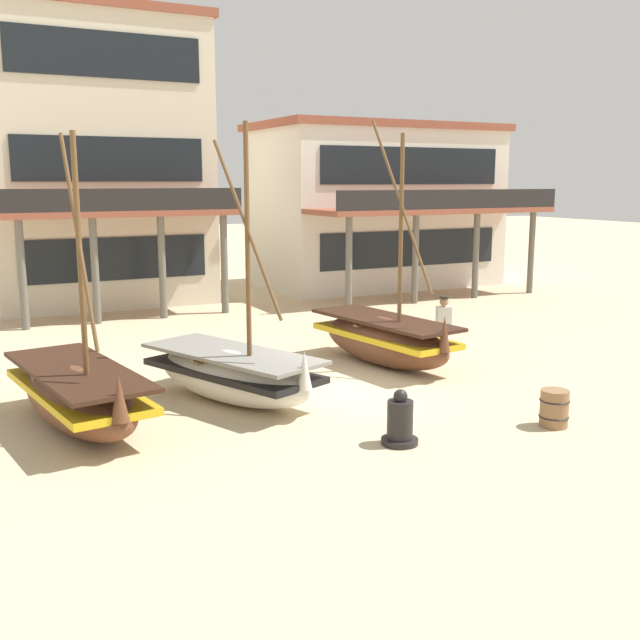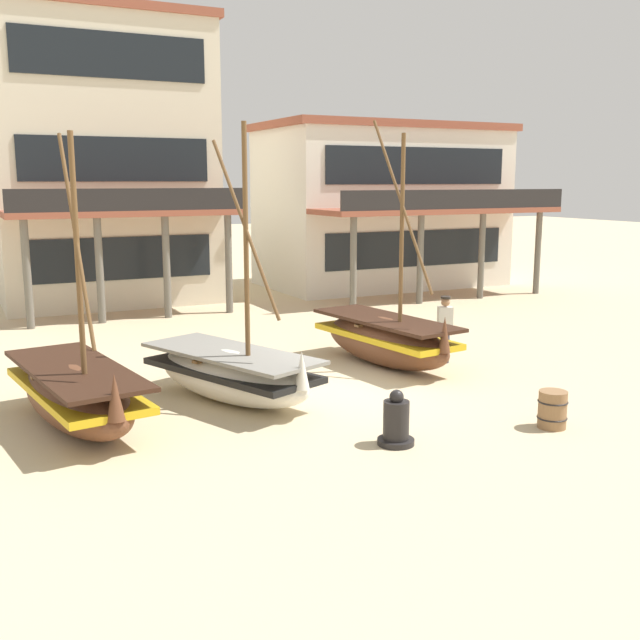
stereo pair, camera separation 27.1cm
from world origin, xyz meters
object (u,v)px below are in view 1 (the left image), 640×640
Objects in this scene: wooden_barrel at (554,408)px; harbor_building_main at (96,162)px; fishing_boat_centre_large at (79,395)px; harbor_building_annex at (375,205)px; fishing_boat_near_left at (385,338)px; fishing_boat_far_right at (233,373)px; fisherman_by_hull at (443,330)px; capstan_winch at (400,422)px.

wooden_barrel is 0.07× the size of harbor_building_main.
fishing_boat_centre_large is 8.81m from wooden_barrel.
harbor_building_annex is (11.62, -0.63, -1.75)m from harbor_building_main.
fishing_boat_near_left is 1.06× the size of fishing_boat_far_right.
wooden_barrel is (7.84, -3.99, -0.28)m from fishing_boat_centre_large.
fishing_boat_centre_large is 3.14m from fishing_boat_far_right.
fishing_boat_near_left is at bearing -120.45° from harbor_building_annex.
harbor_building_annex is (7.44, 12.66, 2.77)m from fishing_boat_near_left.
fishing_boat_near_left is 3.52× the size of fisherman_by_hull.
fishing_boat_near_left reaches higher than fisherman_by_hull.
fisherman_by_hull is 6.21m from capstan_winch.
fishing_boat_far_right is at bearing 4.87° from fishing_boat_centre_large.
wooden_barrel is at bearing -87.25° from fishing_boat_near_left.
wooden_barrel is (4.72, -4.26, -0.25)m from fishing_boat_far_right.
harbor_building_annex is (7.18, 18.14, 3.08)m from wooden_barrel.
harbor_building_annex is at bearing 49.40° from fishing_boat_far_right.
harbor_building_main reaches higher than fisherman_by_hull.
wooden_barrel is at bearing -103.20° from fisherman_by_hull.
fishing_boat_far_right is at bearing 113.92° from capstan_winch.
fishing_boat_near_left is 8.48× the size of wooden_barrel.
harbor_building_main reaches higher than harbor_building_annex.
capstan_winch is at bearing -66.08° from fishing_boat_far_right.
fishing_boat_near_left is 1.11× the size of fishing_boat_centre_large.
fishing_boat_near_left is 14.65m from harbor_building_main.
capstan_winch is 20.60m from harbor_building_annex.
wooden_barrel is 19.88m from harbor_building_main.
fishing_boat_centre_large is (-7.58, -1.49, -0.03)m from fishing_boat_near_left.
fisherman_by_hull is 2.41× the size of wooden_barrel.
harbor_building_main reaches higher than fishing_boat_far_right.
harbor_building_annex is (11.90, 13.88, 2.83)m from fishing_boat_far_right.
fishing_boat_centre_large is 0.95× the size of fishing_boat_far_right.
fishing_boat_far_right is 5.96m from fisherman_by_hull.
fisherman_by_hull is (1.44, -0.44, 0.17)m from fishing_boat_near_left.
fishing_boat_near_left reaches higher than capstan_winch.
harbor_building_main is at bearing 88.90° from fishing_boat_far_right.
fishing_boat_near_left is 6.05× the size of capstan_winch.
fishing_boat_near_left is 5.49m from wooden_barrel.
harbor_building_main is (-1.37, 18.24, 4.79)m from capstan_winch.
harbor_building_main is (-5.62, 13.73, 4.35)m from fisherman_by_hull.
fishing_boat_far_right is at bearing -172.46° from fisherman_by_hull.
fishing_boat_centre_large is 5.91m from capstan_winch.
fishing_boat_near_left is 1.52m from fisherman_by_hull.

